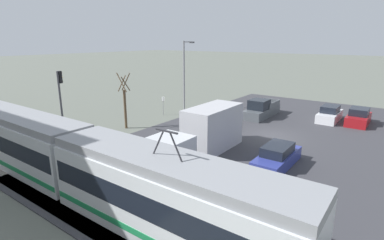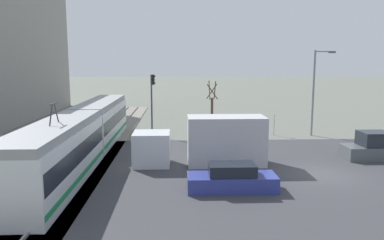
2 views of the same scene
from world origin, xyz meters
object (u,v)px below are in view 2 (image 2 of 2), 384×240
light_rail_tram (84,134)px  box_truck (208,142)px  pickup_truck (383,148)px  traffic_light_pole (152,97)px  street_lamp_near_crossing (316,87)px  no_parking_sign (274,122)px  street_tree (212,112)px  sedan_car_1 (232,179)px

light_rail_tram → box_truck: light_rail_tram is taller
pickup_truck → traffic_light_pole: bearing=60.1°
light_rail_tram → street_lamp_near_crossing: (7.80, -19.60, 2.84)m
box_truck → pickup_truck: 12.64m
no_parking_sign → light_rail_tram: bearing=116.8°
street_tree → street_lamp_near_crossing: street_lamp_near_crossing is taller
traffic_light_pole → street_lamp_near_crossing: bearing=-92.9°
sedan_car_1 → street_lamp_near_crossing: 18.59m
sedan_car_1 → traffic_light_pole: 17.04m
light_rail_tram → street_lamp_near_crossing: street_lamp_near_crossing is taller
light_rail_tram → sedan_car_1: bearing=-127.5°
box_truck → no_parking_sign: 12.44m
box_truck → sedan_car_1: size_ratio=1.84×
box_truck → street_tree: street_tree is taller
light_rail_tram → sedan_car_1: light_rail_tram is taller
pickup_truck → no_parking_sign: bearing=30.6°
traffic_light_pole → light_rail_tram: bearing=153.0°
traffic_light_pole → street_tree: bearing=-101.7°
pickup_truck → traffic_light_pole: (9.76, 16.96, 2.88)m
box_truck → pickup_truck: bearing=-85.5°
box_truck → street_tree: size_ratio=1.68×
light_rail_tram → no_parking_sign: 17.80m
street_tree → street_lamp_near_crossing: size_ratio=0.65×
light_rail_tram → no_parking_sign: size_ratio=12.08×
pickup_truck → no_parking_sign: no_parking_sign is taller
box_truck → street_tree: 9.70m
pickup_truck → sedan_car_1: (-6.18, 11.74, -0.13)m
sedan_car_1 → street_tree: 14.90m
traffic_light_pole → pickup_truck: bearing=-119.9°
pickup_truck → no_parking_sign: (9.21, 5.45, 0.44)m
street_tree → sedan_car_1: bearing=178.8°
street_lamp_near_crossing → pickup_truck: bearing=-169.1°
light_rail_tram → box_truck: bearing=-103.9°
street_lamp_near_crossing → no_parking_sign: street_lamp_near_crossing is taller
box_truck → pickup_truck: (0.98, -12.58, -0.76)m
sedan_car_1 → box_truck: bearing=-170.8°
street_lamp_near_crossing → no_parking_sign: (0.23, 3.72, -3.36)m
traffic_light_pole → no_parking_sign: bearing=-92.8°
pickup_truck → street_lamp_near_crossing: 9.90m
street_tree → no_parking_sign: (0.59, -5.98, -1.12)m
pickup_truck → street_lamp_near_crossing: bearing=10.9°
box_truck → sedan_car_1: bearing=-170.8°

